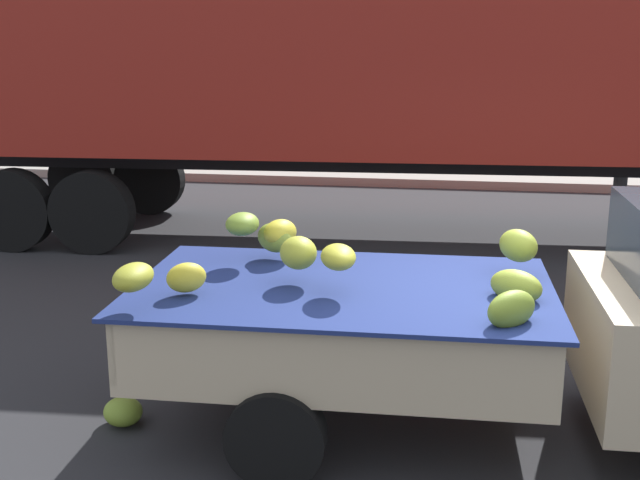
% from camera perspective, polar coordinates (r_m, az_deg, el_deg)
% --- Properties ---
extents(ground, '(220.00, 220.00, 0.00)m').
position_cam_1_polar(ground, '(6.12, 13.56, -13.17)').
color(ground, '#28282B').
extents(curb_strip, '(80.00, 0.80, 0.16)m').
position_cam_1_polar(curb_strip, '(15.59, 10.86, 4.05)').
color(curb_strip, gray).
rests_on(curb_strip, ground).
extents(semi_trailer, '(12.10, 3.11, 3.95)m').
position_cam_1_polar(semi_trailer, '(11.11, 3.61, 13.02)').
color(semi_trailer, maroon).
rests_on(semi_trailer, ground).
extents(fallen_banana_bunch_near_tailgate, '(0.41, 0.41, 0.20)m').
position_cam_1_polar(fallen_banana_bunch_near_tailgate, '(6.23, -13.67, -11.63)').
color(fallen_banana_bunch_near_tailgate, olive).
rests_on(fallen_banana_bunch_near_tailgate, ground).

